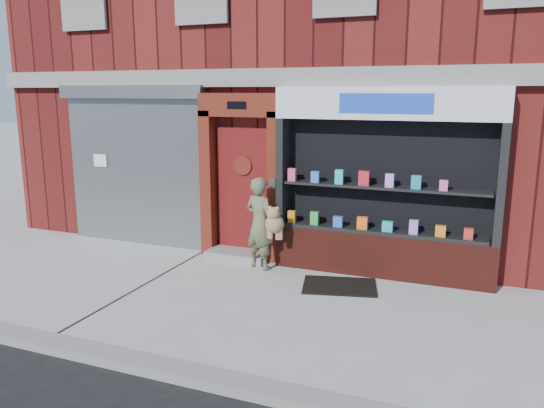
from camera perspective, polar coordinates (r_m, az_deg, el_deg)
The scene contains 8 objects.
ground at distance 7.76m, azimuth -4.01°, elevation -10.15°, with size 80.00×80.00×0.00m, color #9E9E99.
curb at distance 6.06m, azimuth -13.24°, elevation -16.53°, with size 60.00×0.30×0.12m, color gray.
building at distance 12.89m, azimuth 7.85°, elevation 16.69°, with size 12.00×8.16×8.00m.
shutter_bay at distance 10.47m, azimuth -14.47°, elevation 5.03°, with size 3.10×0.30×3.04m.
red_door_bay at distance 9.31m, azimuth -3.34°, elevation 2.93°, with size 1.52×0.58×2.90m.
pharmacy_bay at distance 8.54m, azimuth 11.90°, elevation 1.28°, with size 3.50×0.41×3.00m.
woman at distance 8.78m, azimuth -1.14°, elevation -2.08°, with size 0.78×0.53×1.56m.
doormat at distance 8.25m, azimuth 7.27°, elevation -8.74°, with size 1.10×0.77×0.03m, color black.
Camera 1 is at (3.15, -6.46, 2.92)m, focal length 35.00 mm.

